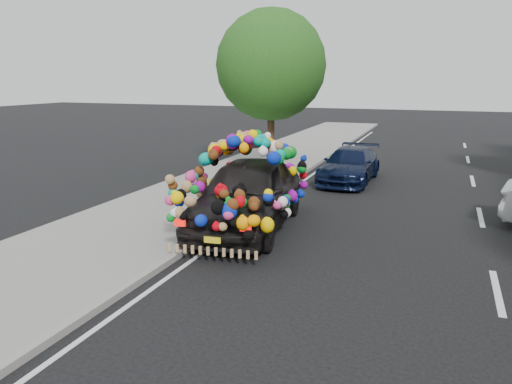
{
  "coord_description": "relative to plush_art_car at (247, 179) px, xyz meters",
  "views": [
    {
      "loc": [
        2.54,
        -8.88,
        3.59
      ],
      "look_at": [
        -1.22,
        1.05,
        1.14
      ],
      "focal_mm": 35.0,
      "sensor_mm": 36.0,
      "label": 1
    }
  ],
  "objects": [
    {
      "name": "sidewalk",
      "position": [
        -2.5,
        -2.0,
        -1.15
      ],
      "size": [
        4.0,
        60.0,
        0.12
      ],
      "primitive_type": "cube",
      "color": "gray",
      "rests_on": "ground"
    },
    {
      "name": "navy_sedan",
      "position": [
        1.32,
        6.36,
        -0.62
      ],
      "size": [
        1.77,
        4.09,
        1.17
      ],
      "primitive_type": "imported",
      "rotation": [
        0.0,
        0.0,
        -0.03
      ],
      "color": "black",
      "rests_on": "ground"
    },
    {
      "name": "lane_markings",
      "position": [
        5.4,
        -2.0,
        -1.2
      ],
      "size": [
        6.0,
        50.0,
        0.01
      ],
      "primitive_type": null,
      "color": "silver",
      "rests_on": "ground"
    },
    {
      "name": "plush_art_car",
      "position": [
        0.0,
        0.0,
        0.0
      ],
      "size": [
        2.86,
        5.36,
        2.34
      ],
      "rotation": [
        0.0,
        0.0,
        0.1
      ],
      "color": "black",
      "rests_on": "ground"
    },
    {
      "name": "tree_near_sidewalk",
      "position": [
        -2.0,
        7.5,
        2.81
      ],
      "size": [
        4.2,
        4.2,
        6.13
      ],
      "color": "#332114",
      "rests_on": "ground"
    },
    {
      "name": "kerb",
      "position": [
        -0.55,
        -2.0,
        -1.14
      ],
      "size": [
        0.15,
        60.0,
        0.13
      ],
      "primitive_type": "cube",
      "color": "gray",
      "rests_on": "ground"
    },
    {
      "name": "ground",
      "position": [
        1.8,
        -2.0,
        -1.21
      ],
      "size": [
        100.0,
        100.0,
        0.0
      ],
      "primitive_type": "plane",
      "color": "black",
      "rests_on": "ground"
    }
  ]
}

